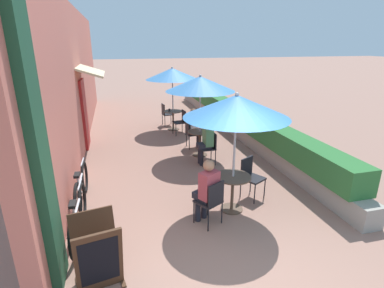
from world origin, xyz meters
TOP-DOWN VIEW (x-y plane):
  - ground_plane at (0.00, 0.00)m, footprint 120.00×120.00m
  - cafe_facade_wall at (-2.54, 7.12)m, footprint 0.98×14.51m
  - planter_hedge at (2.75, 7.15)m, footprint 0.60×13.51m
  - patio_table_near at (0.64, 1.74)m, footprint 0.70×0.70m
  - patio_umbrella_near at (0.64, 1.74)m, footprint 1.92×1.92m
  - cafe_chair_near_left at (1.20, 2.14)m, footprint 0.54×0.54m
  - cafe_chair_near_right at (0.07, 1.34)m, footprint 0.54×0.54m
  - seated_patron_near_right at (0.02, 1.44)m, footprint 0.47×0.51m
  - patio_table_mid at (0.85, 4.82)m, footprint 0.70×0.70m
  - patio_umbrella_mid at (0.85, 4.82)m, footprint 1.92×1.92m
  - cafe_chair_mid_left at (0.77, 5.51)m, footprint 0.41×0.41m
  - seated_patron_mid_left at (0.88, 5.51)m, footprint 0.41×0.34m
  - cafe_chair_mid_right at (0.94, 4.14)m, footprint 0.41×0.41m
  - seated_patron_mid_right at (0.83, 4.13)m, footprint 0.41×0.34m
  - coffee_cup_mid at (0.99, 4.86)m, footprint 0.07×0.07m
  - patio_table_far at (0.63, 7.69)m, footprint 0.70×0.70m
  - patio_umbrella_far at (0.63, 7.69)m, footprint 1.92×1.92m
  - cafe_chair_far_left at (0.47, 8.37)m, footprint 0.44×0.44m
  - cafe_chair_far_right at (0.78, 7.02)m, footprint 0.44×0.44m
  - coffee_cup_far at (0.49, 7.70)m, footprint 0.07×0.07m
  - bicycle_leaning at (-2.20, 1.61)m, footprint 0.12×1.80m
  - bicycle_second at (-2.24, 2.72)m, footprint 0.12×1.81m
  - menu_board at (-1.84, 0.39)m, footprint 0.71×0.73m

SIDE VIEW (x-z plane):
  - ground_plane at x=0.00m, z-range 0.00..0.00m
  - bicycle_leaning at x=-2.20m, z-range -0.03..0.76m
  - bicycle_second at x=-2.24m, z-range -0.03..0.77m
  - menu_board at x=-1.84m, z-range -0.01..0.98m
  - patio_table_near at x=0.64m, z-range 0.14..0.86m
  - patio_table_mid at x=0.85m, z-range 0.14..0.86m
  - patio_table_far at x=0.63m, z-range 0.14..0.86m
  - cafe_chair_near_left at x=1.20m, z-range 0.08..0.95m
  - cafe_chair_near_right at x=0.07m, z-range 0.08..0.95m
  - cafe_chair_mid_left at x=0.77m, z-range 0.08..0.95m
  - cafe_chair_mid_right at x=0.94m, z-range 0.08..0.95m
  - cafe_chair_far_left at x=0.47m, z-range 0.08..0.95m
  - cafe_chair_far_right at x=0.78m, z-range 0.08..0.95m
  - planter_hedge at x=2.75m, z-range 0.03..1.04m
  - seated_patron_near_right at x=0.02m, z-range 0.06..1.31m
  - seated_patron_mid_left at x=0.88m, z-range 0.06..1.31m
  - seated_patron_mid_right at x=0.83m, z-range 0.06..1.31m
  - coffee_cup_mid at x=0.99m, z-range 0.72..0.81m
  - coffee_cup_far at x=0.49m, z-range 0.72..0.81m
  - patio_umbrella_near at x=0.64m, z-range 0.91..3.25m
  - patio_umbrella_mid at x=0.85m, z-range 0.91..3.25m
  - patio_umbrella_far at x=0.63m, z-range 0.91..3.25m
  - cafe_facade_wall at x=-2.54m, z-range -0.01..4.19m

